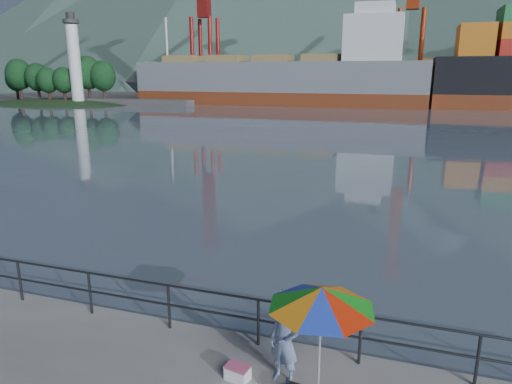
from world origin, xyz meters
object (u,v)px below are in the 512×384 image
cooler_bag (238,373)px  bulk_carrier (287,79)px  beach_umbrella (322,298)px  fisherman (285,342)px

cooler_bag → bulk_carrier: bulk_carrier is taller
cooler_bag → bulk_carrier: 74.46m
beach_umbrella → bulk_carrier: (-19.05, 72.40, 2.21)m
bulk_carrier → beach_umbrella: bearing=-75.3°
beach_umbrella → fisherman: bearing=150.9°
fisherman → bulk_carrier: (-18.37, 72.02, 3.35)m
fisherman → bulk_carrier: 74.41m
fisherman → cooler_bag: 1.07m
fisherman → beach_umbrella: 1.38m
fisherman → cooler_bag: fisherman is taller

